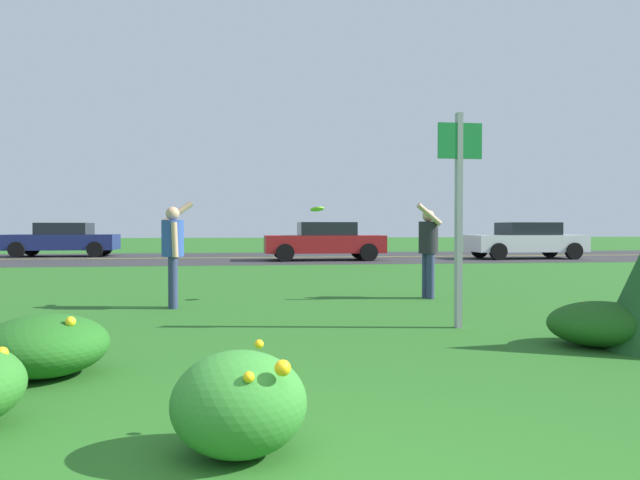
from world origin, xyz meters
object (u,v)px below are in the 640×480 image
(sign_post_by_roadside, at_px, (459,198))
(person_thrower_blue_shirt, at_px, (173,247))
(frisbee_lime, at_px, (317,209))
(car_white_leftmost, at_px, (526,240))
(car_navy_center_right, at_px, (63,239))
(car_red_center_left, at_px, (324,241))
(person_catcher_dark_shirt, at_px, (428,245))

(sign_post_by_roadside, height_order, person_thrower_blue_shirt, sign_post_by_roadside)
(person_thrower_blue_shirt, distance_m, frisbee_lime, 2.51)
(car_white_leftmost, bearing_deg, car_navy_center_right, 166.82)
(car_red_center_left, bearing_deg, sign_post_by_roadside, -92.03)
(car_navy_center_right, bearing_deg, frisbee_lime, -62.03)
(frisbee_lime, xyz_separation_m, car_red_center_left, (1.91, 12.22, -0.82))
(person_catcher_dark_shirt, bearing_deg, person_thrower_blue_shirt, -171.28)
(person_thrower_blue_shirt, bearing_deg, person_catcher_dark_shirt, 8.72)
(car_navy_center_right, bearing_deg, sign_post_by_roadside, -62.55)
(sign_post_by_roadside, relative_size, car_navy_center_right, 0.59)
(car_navy_center_right, bearing_deg, person_thrower_blue_shirt, -69.43)
(person_thrower_blue_shirt, distance_m, car_red_center_left, 13.57)
(person_catcher_dark_shirt, xyz_separation_m, car_navy_center_right, (-10.81, 16.66, -0.19))
(frisbee_lime, xyz_separation_m, car_navy_center_right, (-8.84, 16.65, -0.82))
(sign_post_by_roadside, bearing_deg, frisbee_lime, 114.51)
(car_red_center_left, bearing_deg, person_catcher_dark_shirt, -89.72)
(sign_post_by_roadside, distance_m, person_thrower_blue_shirt, 4.44)
(sign_post_by_roadside, bearing_deg, car_navy_center_right, 117.45)
(frisbee_lime, height_order, car_red_center_left, frisbee_lime)
(person_thrower_blue_shirt, bearing_deg, sign_post_by_roadside, -32.23)
(frisbee_lime, relative_size, car_white_leftmost, 0.05)
(person_catcher_dark_shirt, bearing_deg, car_navy_center_right, 122.99)
(person_thrower_blue_shirt, height_order, car_white_leftmost, person_thrower_blue_shirt)
(car_white_leftmost, xyz_separation_m, car_red_center_left, (-8.16, 0.00, 0.00))
(person_thrower_blue_shirt, height_order, car_navy_center_right, person_thrower_blue_shirt)
(car_red_center_left, xyz_separation_m, car_navy_center_right, (-10.75, 4.43, 0.00))
(sign_post_by_roadside, relative_size, person_thrower_blue_shirt, 1.59)
(car_red_center_left, bearing_deg, person_thrower_blue_shirt, -108.26)
(person_catcher_dark_shirt, distance_m, car_white_leftmost, 14.67)
(person_thrower_blue_shirt, bearing_deg, car_white_leftmost, 46.08)
(person_catcher_dark_shirt, relative_size, car_white_leftmost, 0.37)
(person_catcher_dark_shirt, bearing_deg, frisbee_lime, 179.82)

